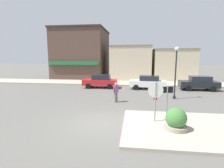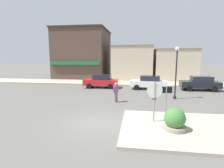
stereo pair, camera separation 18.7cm
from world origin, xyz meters
The scene contains 14 objects.
ground_plane centered at (0.00, 0.00, 0.00)m, with size 160.00×160.00×0.00m, color #5B5954.
sidewalk_corner centered at (4.43, -0.34, 0.07)m, with size 6.40×4.80×0.15m, color #A89E8C.
kerb_far centered at (0.00, 14.75, 0.07)m, with size 80.00×4.00×0.15m, color #A89E8C.
stop_sign centered at (2.91, 0.28, 1.52)m, with size 0.82×0.10×2.30m.
one_way_sign centered at (3.55, 0.42, 1.33)m, with size 0.60×0.08×2.10m.
planter centered at (3.80, -0.73, 0.56)m, with size 1.10×1.10×1.23m.
lamp_post centered at (5.28, 6.44, 2.96)m, with size 0.36×0.36×4.54m.
parked_car_nearest centered at (-2.21, 11.07, 0.81)m, with size 4.04×1.96×1.56m.
parked_car_second centered at (3.34, 10.82, 0.81)m, with size 4.17×2.22×1.56m.
parked_car_third centered at (8.82, 10.95, 0.81)m, with size 4.05×1.98×1.56m.
pedestrian_crossing_near centered at (0.32, 4.64, 0.87)m, with size 0.43×0.48×1.61m.
building_corner_shop centered at (-7.43, 21.31, 4.16)m, with size 8.48×9.63×8.32m.
building_storefront_left_near centered at (1.17, 19.89, 2.68)m, with size 6.25×6.86×5.35m.
building_storefront_left_mid centered at (7.66, 19.82, 2.42)m, with size 6.11×6.61×4.83m.
Camera 2 is at (1.94, -9.06, 3.62)m, focal length 28.00 mm.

